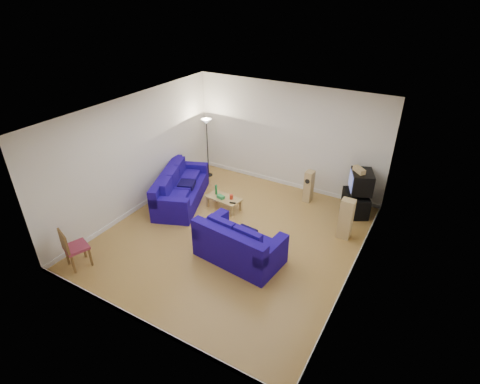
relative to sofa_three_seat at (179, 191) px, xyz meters
The scene contains 16 objects.
room 2.62m from the sofa_three_seat, 18.13° to the right, with size 6.01×6.51×3.21m.
sofa_three_seat is the anchor object (origin of this frame).
sofa_loveseat 3.15m from the sofa_three_seat, 27.08° to the right, with size 2.06×1.30×0.97m.
coffee_table 1.37m from the sofa_three_seat, 13.40° to the left, with size 1.02×0.59×0.36m.
bottle 1.12m from the sofa_three_seat, 19.65° to the left, with size 0.07×0.07×0.29m, color #197233.
tissue_box 1.30m from the sofa_three_seat, 10.60° to the left, with size 0.22×0.12×0.09m, color green.
red_canister 1.59m from the sofa_three_seat, 12.72° to the left, with size 0.10×0.10×0.13m, color red.
remote 1.71m from the sofa_three_seat, ahead, with size 0.18×0.06×0.02m, color black.
tv_stand 5.01m from the sofa_three_seat, 23.20° to the left, with size 0.96×0.53×0.58m, color black.
av_receiver 5.05m from the sofa_three_seat, 23.60° to the left, with size 0.46×0.37×0.11m, color black.
television 5.09m from the sofa_three_seat, 23.07° to the left, with size 0.77×0.88×0.57m.
centre_speaker 5.04m from the sofa_three_seat, 22.79° to the left, with size 0.38×0.15×0.13m, color tan.
speaker_left 3.76m from the sofa_three_seat, 30.64° to the left, with size 0.24×0.30×0.95m.
speaker_right 4.72m from the sofa_three_seat, ahead, with size 0.34×0.25×1.08m.
floor_lamp 2.24m from the sofa_three_seat, 97.05° to the left, with size 0.33×0.33×1.95m.
dining_chair 3.47m from the sofa_three_seat, 94.17° to the right, with size 0.60×0.60×0.99m.
Camera 1 is at (4.02, -6.60, 5.65)m, focal length 28.00 mm.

